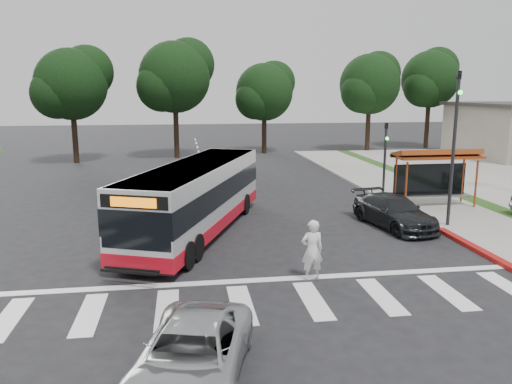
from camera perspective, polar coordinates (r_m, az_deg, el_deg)
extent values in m
plane|color=black|center=(18.58, -3.48, -6.45)|extent=(140.00, 140.00, 0.00)
cube|color=gray|center=(29.04, 17.24, -0.25)|extent=(4.00, 40.00, 0.12)
cube|color=#9E9991|center=(28.23, 13.57, -0.34)|extent=(0.30, 40.00, 0.15)
cube|color=maroon|center=(19.62, 24.46, -6.28)|extent=(0.32, 6.00, 0.15)
cube|color=silver|center=(13.92, -1.66, -12.73)|extent=(18.00, 2.60, 0.01)
cylinder|color=#953F18|center=(24.77, 16.77, 0.67)|extent=(0.10, 0.10, 2.30)
cylinder|color=#953F18|center=(26.49, 23.85, 0.85)|extent=(0.10, 0.10, 2.30)
cylinder|color=#953F18|center=(25.84, 15.66, 1.17)|extent=(0.10, 0.10, 2.30)
cylinder|color=#953F18|center=(27.50, 22.53, 1.32)|extent=(0.10, 0.10, 2.30)
cube|color=#953F18|center=(25.91, 20.00, 3.84)|extent=(4.20, 1.60, 0.12)
cube|color=#953F18|center=(25.94, 19.97, 4.18)|extent=(4.20, 1.32, 0.51)
cube|color=black|center=(26.61, 19.21, 1.35)|extent=(3.80, 0.06, 1.60)
cube|color=gray|center=(26.23, 19.70, -0.49)|extent=(3.60, 0.40, 0.08)
cylinder|color=black|center=(22.22, 21.62, 4.32)|extent=(0.14, 0.14, 6.50)
imported|color=black|center=(22.08, 22.15, 11.41)|extent=(0.16, 0.20, 1.00)
sphere|color=#19E533|center=(21.92, 22.32, 10.49)|extent=(0.18, 0.18, 0.18)
cylinder|color=black|center=(28.60, 14.50, 3.68)|extent=(0.14, 0.14, 4.00)
imported|color=black|center=(28.44, 14.65, 6.67)|extent=(0.16, 0.20, 1.00)
sphere|color=#19E533|center=(28.31, 14.76, 5.93)|extent=(0.18, 0.18, 0.18)
cylinder|color=black|center=(48.96, 12.67, 7.24)|extent=(0.44, 0.44, 4.40)
sphere|color=black|center=(48.84, 12.88, 11.92)|extent=(5.60, 5.60, 5.60)
sphere|color=black|center=(50.05, 13.80, 13.01)|extent=(4.20, 4.20, 4.20)
sphere|color=black|center=(47.84, 12.03, 11.13)|extent=(3.92, 3.92, 3.92)
cylinder|color=black|center=(53.63, 18.97, 7.38)|extent=(0.44, 0.44, 4.84)
sphere|color=black|center=(53.53, 19.28, 12.07)|extent=(5.60, 5.60, 5.60)
sphere|color=black|center=(54.83, 20.01, 13.15)|extent=(4.20, 4.20, 4.20)
sphere|color=black|center=(52.46, 18.61, 11.30)|extent=(3.92, 3.92, 3.92)
cylinder|color=black|center=(43.74, -9.11, 7.05)|extent=(0.44, 0.44, 4.84)
sphere|color=black|center=(43.63, -9.29, 12.82)|extent=(6.00, 6.00, 6.00)
sphere|color=black|center=(44.57, -7.73, 14.25)|extent=(4.50, 4.50, 4.50)
sphere|color=black|center=(42.89, -10.71, 11.77)|extent=(4.20, 4.20, 4.20)
cylinder|color=black|center=(46.37, 0.94, 6.90)|extent=(0.44, 0.44, 3.96)
sphere|color=black|center=(46.22, 0.95, 11.35)|extent=(5.20, 5.20, 5.20)
sphere|color=black|center=(47.17, 2.08, 12.44)|extent=(3.90, 3.90, 3.90)
sphere|color=black|center=(45.44, -0.07, 10.55)|extent=(3.64, 3.64, 3.64)
cylinder|color=black|center=(42.63, -20.00, 6.10)|extent=(0.44, 0.44, 4.40)
sphere|color=black|center=(42.48, -20.38, 11.47)|extent=(5.60, 5.60, 5.60)
sphere|color=black|center=(43.12, -18.75, 12.90)|extent=(4.20, 4.20, 4.20)
sphere|color=black|center=(42.01, -21.83, 10.41)|extent=(3.92, 3.92, 3.92)
imported|color=silver|center=(15.38, 6.43, -6.63)|extent=(0.72, 0.50, 1.91)
imported|color=black|center=(22.05, 15.48, -2.16)|extent=(2.71, 4.87, 1.33)
imported|color=#AAADAF|center=(10.37, -7.43, -18.11)|extent=(3.07, 4.79, 1.23)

